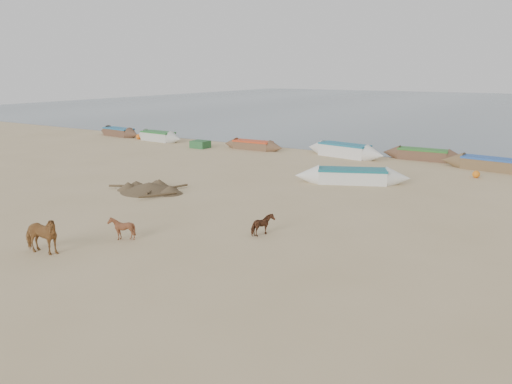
{
  "coord_description": "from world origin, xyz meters",
  "views": [
    {
      "loc": [
        11.69,
        -14.57,
        6.38
      ],
      "look_at": [
        0.0,
        4.0,
        1.0
      ],
      "focal_mm": 35.0,
      "sensor_mm": 36.0,
      "label": 1
    }
  ],
  "objects_px": {
    "calf_front": "(122,228)",
    "calf_right": "(263,225)",
    "near_canoe": "(352,176)",
    "cow_adult": "(40,235)"
  },
  "relations": [
    {
      "from": "near_canoe",
      "to": "calf_right",
      "type": "bearing_deg",
      "value": -111.46
    },
    {
      "from": "cow_adult",
      "to": "calf_front",
      "type": "bearing_deg",
      "value": -37.44
    },
    {
      "from": "calf_right",
      "to": "cow_adult",
      "type": "bearing_deg",
      "value": 129.92
    },
    {
      "from": "calf_right",
      "to": "near_canoe",
      "type": "bearing_deg",
      "value": -3.79
    },
    {
      "from": "calf_front",
      "to": "near_canoe",
      "type": "relative_size",
      "value": 0.14
    },
    {
      "from": "cow_adult",
      "to": "calf_front",
      "type": "distance_m",
      "value": 2.91
    },
    {
      "from": "calf_right",
      "to": "near_canoe",
      "type": "distance_m",
      "value": 10.77
    },
    {
      "from": "cow_adult",
      "to": "calf_right",
      "type": "xyz_separation_m",
      "value": [
        5.62,
        5.94,
        -0.27
      ]
    },
    {
      "from": "near_canoe",
      "to": "calf_front",
      "type": "bearing_deg",
      "value": -129.58
    },
    {
      "from": "calf_front",
      "to": "calf_right",
      "type": "height_order",
      "value": "calf_front"
    }
  ]
}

